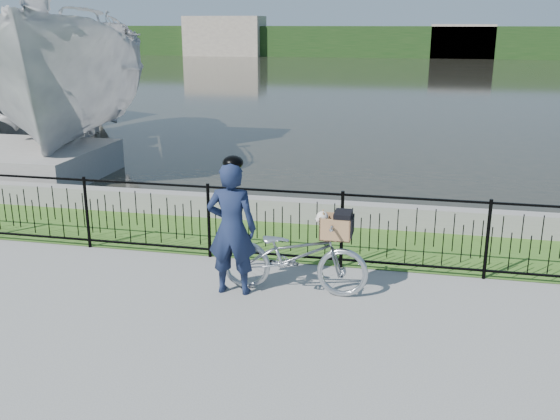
# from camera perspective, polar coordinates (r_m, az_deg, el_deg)

# --- Properties ---
(ground) EXTENTS (120.00, 120.00, 0.00)m
(ground) POSITION_cam_1_polar(r_m,az_deg,el_deg) (7.91, -3.15, -8.92)
(ground) COLOR gray
(ground) RESTS_ON ground
(grass_strip) EXTENTS (60.00, 2.00, 0.01)m
(grass_strip) POSITION_cam_1_polar(r_m,az_deg,el_deg) (10.25, 0.67, -2.72)
(grass_strip) COLOR #3D6820
(grass_strip) RESTS_ON ground
(water) EXTENTS (120.00, 120.00, 0.00)m
(water) POSITION_cam_1_polar(r_m,az_deg,el_deg) (40.06, 9.61, 11.69)
(water) COLOR black
(water) RESTS_ON ground
(quay_wall) EXTENTS (60.00, 0.30, 0.40)m
(quay_wall) POSITION_cam_1_polar(r_m,az_deg,el_deg) (11.12, 1.71, -0.08)
(quay_wall) COLOR gray
(quay_wall) RESTS_ON ground
(fence) EXTENTS (14.00, 0.06, 1.15)m
(fence) POSITION_cam_1_polar(r_m,az_deg,el_deg) (9.14, -0.57, -1.40)
(fence) COLOR black
(fence) RESTS_ON ground
(far_treeline) EXTENTS (120.00, 6.00, 3.00)m
(far_treeline) POSITION_cam_1_polar(r_m,az_deg,el_deg) (66.92, 10.92, 14.89)
(far_treeline) COLOR #203E18
(far_treeline) RESTS_ON ground
(far_building_left) EXTENTS (8.00, 4.00, 4.00)m
(far_building_left) POSITION_cam_1_polar(r_m,az_deg,el_deg) (67.87, -5.06, 15.56)
(far_building_left) COLOR #A89A86
(far_building_left) RESTS_ON ground
(far_building_right) EXTENTS (6.00, 3.00, 3.20)m
(far_building_right) POSITION_cam_1_polar(r_m,az_deg,el_deg) (65.52, 16.30, 14.59)
(far_building_right) COLOR #A89A86
(far_building_right) RESTS_ON ground
(bicycle_rig) EXTENTS (1.95, 0.68, 1.17)m
(bicycle_rig) POSITION_cam_1_polar(r_m,az_deg,el_deg) (8.15, 1.35, -4.10)
(bicycle_rig) COLOR #A6ACB2
(bicycle_rig) RESTS_ON ground
(cyclist) EXTENTS (0.67, 0.46, 1.84)m
(cyclist) POSITION_cam_1_polar(r_m,az_deg,el_deg) (8.04, -4.44, -1.55)
(cyclist) COLOR #161F3D
(cyclist) RESTS_ON ground
(boat_near) EXTENTS (6.93, 10.59, 5.63)m
(boat_near) POSITION_cam_1_polar(r_m,az_deg,el_deg) (17.35, -18.42, 11.34)
(boat_near) COLOR #BBBABA
(boat_near) RESTS_ON water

